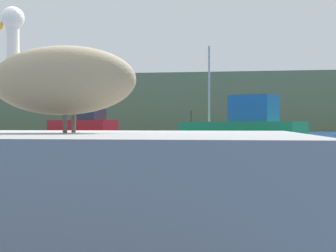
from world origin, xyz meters
name	(u,v)px	position (x,y,z in m)	size (l,w,h in m)	color
ground_plane	(32,219)	(0.00, 0.00, 0.00)	(260.00, 260.00, 0.00)	navy
hillside_backdrop	(225,104)	(0.00, 67.09, 3.88)	(140.00, 15.53, 7.76)	#6B7A51
pier_dock	(62,189)	(0.59, -0.82, 0.39)	(3.25, 2.66, 0.77)	gray
pelican	(60,79)	(0.58, -0.82, 1.15)	(1.39, 0.49, 0.89)	gray
fishing_boat_red	(84,123)	(-11.20, 35.58, 0.90)	(6.81, 4.64, 5.34)	red
fishing_boat_green	(244,124)	(2.19, 23.45, 0.83)	(7.30, 5.34, 5.47)	#1E8C4C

